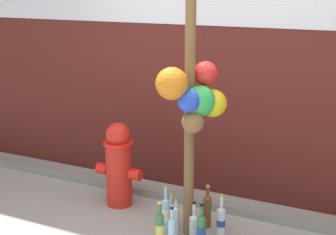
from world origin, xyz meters
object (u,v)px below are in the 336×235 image
object	(u,v)px
fire_hydrant	(119,164)
bottle_8	(176,219)
memorial_post	(193,73)
bottle_0	(221,220)
bottle_1	(160,229)
bottle_3	(207,210)
bottle_6	(201,230)
bottle_7	(194,225)
bottle_4	(172,232)
bottle_2	(172,213)
bottle_5	(166,214)

from	to	relation	value
fire_hydrant	bottle_8	bearing A→B (deg)	-21.59
memorial_post	bottle_0	bearing A→B (deg)	30.71
bottle_1	bottle_3	size ratio (longest dim) A/B	0.98
fire_hydrant	bottle_6	distance (m)	1.14
memorial_post	bottle_3	distance (m)	1.28
memorial_post	bottle_8	distance (m)	1.29
bottle_7	bottle_0	bearing A→B (deg)	39.52
fire_hydrant	bottle_4	xyz separation A→B (m)	(0.81, -0.54, -0.27)
bottle_2	bottle_3	bearing A→B (deg)	19.24
bottle_1	bottle_5	world-z (taller)	bottle_5
bottle_4	bottle_8	distance (m)	0.25
memorial_post	bottle_5	distance (m)	1.28
memorial_post	bottle_5	world-z (taller)	memorial_post
memorial_post	bottle_7	world-z (taller)	memorial_post
bottle_3	bottle_8	size ratio (longest dim) A/B	1.24
memorial_post	bottle_7	distance (m)	1.30
bottle_2	bottle_6	size ratio (longest dim) A/B	0.80
bottle_2	bottle_3	distance (m)	0.32
bottle_3	bottle_4	world-z (taller)	bottle_3
bottle_0	bottle_5	size ratio (longest dim) A/B	0.89
memorial_post	bottle_1	world-z (taller)	memorial_post
bottle_2	bottle_8	xyz separation A→B (m)	(0.10, -0.12, 0.02)
bottle_5	bottle_8	xyz separation A→B (m)	(0.09, 0.01, -0.03)
bottle_6	bottle_7	bearing A→B (deg)	134.89
memorial_post	fire_hydrant	xyz separation A→B (m)	(-0.88, 0.28, -1.00)
memorial_post	bottle_6	bearing A→B (deg)	-42.86
bottle_7	bottle_2	bearing A→B (deg)	153.45
bottle_0	bottle_7	bearing A→B (deg)	-140.48
fire_hydrant	bottle_2	distance (m)	0.73
fire_hydrant	bottle_2	size ratio (longest dim) A/B	2.72
bottle_5	bottle_3	bearing A→B (deg)	38.68
bottle_0	bottle_3	size ratio (longest dim) A/B	0.95
bottle_7	bottle_8	world-z (taller)	bottle_7
bottle_1	bottle_7	size ratio (longest dim) A/B	1.18
bottle_2	bottle_3	xyz separation A→B (m)	(0.30, 0.10, 0.05)
bottle_5	fire_hydrant	bearing A→B (deg)	155.13
bottle_1	bottle_2	size ratio (longest dim) A/B	1.28
bottle_3	bottle_7	world-z (taller)	bottle_3
fire_hydrant	bottle_1	bearing A→B (deg)	-37.31
bottle_1	bottle_5	xyz separation A→B (m)	(-0.06, 0.24, 0.01)
bottle_0	bottle_4	bearing A→B (deg)	-126.58
bottle_2	bottle_4	bearing A→B (deg)	-64.89
bottle_6	bottle_7	distance (m)	0.16
bottle_4	bottle_6	distance (m)	0.24
bottle_5	bottle_6	size ratio (longest dim) A/B	1.11
memorial_post	bottle_2	xyz separation A→B (m)	(-0.24, 0.11, -1.31)
bottle_2	bottle_8	size ratio (longest dim) A/B	0.96
bottle_3	memorial_post	bearing A→B (deg)	-106.15
memorial_post	bottle_5	bearing A→B (deg)	-175.29
bottle_4	bottle_8	world-z (taller)	bottle_4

